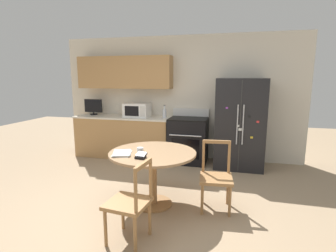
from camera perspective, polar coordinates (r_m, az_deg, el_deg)
name	(u,v)px	position (r m, az deg, el deg)	size (l,w,h in m)	color
ground_plane	(135,213)	(3.62, -7.17, -18.22)	(14.00, 14.00, 0.00)	#9E8466
back_wall	(164,91)	(5.74, -0.78, 7.61)	(5.20, 0.44, 2.60)	silver
kitchen_counter	(124,136)	(5.88, -9.58, -2.23)	(2.11, 0.64, 0.90)	#AD7F4C
refrigerator	(240,124)	(5.23, 15.36, 0.52)	(0.91, 0.76, 1.72)	black
oven_range	(188,140)	(5.43, 4.43, -2.98)	(0.77, 0.68, 1.08)	black
microwave	(137,110)	(5.66, -6.73, 3.48)	(0.53, 0.39, 0.29)	white
countertop_tv	(93,106)	(6.16, -15.93, 4.13)	(0.42, 0.16, 0.35)	black
counter_bottle	(165,113)	(5.48, -0.77, 2.85)	(0.08, 0.08, 0.27)	silver
dining_table	(153,163)	(3.57, -3.35, -7.98)	(1.17, 1.17, 0.75)	#997551
dining_chair_right	(216,177)	(3.58, 10.40, -10.95)	(0.46, 0.46, 0.90)	#9E7042
dining_chair_near	(130,203)	(2.89, -8.22, -16.31)	(0.46, 0.46, 0.90)	#9E7042
candle_glass	(140,151)	(3.43, -6.06, -5.49)	(0.08, 0.08, 0.09)	silver
wallet	(141,156)	(3.27, -5.90, -6.51)	(0.13, 0.14, 0.07)	black
mail_stack	(122,153)	(3.47, -9.98, -5.87)	(0.31, 0.36, 0.02)	white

